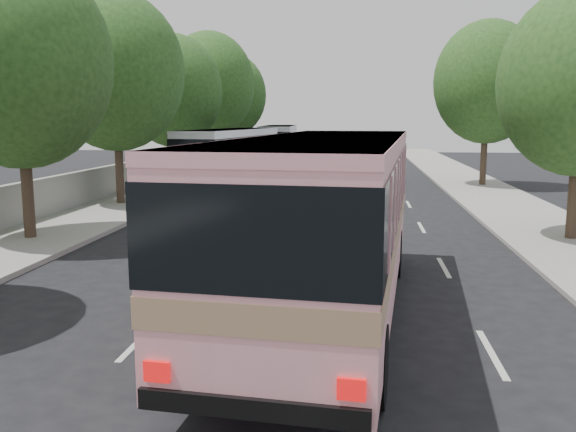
# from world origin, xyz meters

# --- Properties ---
(ground) EXTENTS (120.00, 120.00, 0.00)m
(ground) POSITION_xyz_m (0.00, 0.00, 0.00)
(ground) COLOR black
(ground) RESTS_ON ground
(sidewalk_left) EXTENTS (4.00, 90.00, 0.15)m
(sidewalk_left) POSITION_xyz_m (-8.50, 20.00, 0.07)
(sidewalk_left) COLOR #9E998E
(sidewalk_left) RESTS_ON ground
(sidewalk_right) EXTENTS (4.00, 90.00, 0.12)m
(sidewalk_right) POSITION_xyz_m (8.50, 20.00, 0.06)
(sidewalk_right) COLOR #9E998E
(sidewalk_right) RESTS_ON ground
(low_wall) EXTENTS (0.30, 90.00, 1.50)m
(low_wall) POSITION_xyz_m (-10.30, 20.00, 0.90)
(low_wall) COLOR #9E998E
(low_wall) RESTS_ON sidewalk_left
(tree_left_b) EXTENTS (5.70, 5.70, 8.88)m
(tree_left_b) POSITION_xyz_m (-8.42, 5.94, 5.82)
(tree_left_b) COLOR #38281E
(tree_left_b) RESTS_ON ground
(tree_left_c) EXTENTS (6.00, 6.00, 9.35)m
(tree_left_c) POSITION_xyz_m (-8.62, 13.94, 6.12)
(tree_left_c) COLOR #38281E
(tree_left_c) RESTS_ON ground
(tree_left_d) EXTENTS (5.52, 5.52, 8.60)m
(tree_left_d) POSITION_xyz_m (-8.52, 21.94, 5.63)
(tree_left_d) COLOR #38281E
(tree_left_d) RESTS_ON ground
(tree_left_e) EXTENTS (6.30, 6.30, 9.82)m
(tree_left_e) POSITION_xyz_m (-8.42, 29.94, 6.43)
(tree_left_e) COLOR #38281E
(tree_left_e) RESTS_ON ground
(tree_left_f) EXTENTS (5.88, 5.88, 9.16)m
(tree_left_f) POSITION_xyz_m (-8.62, 37.94, 6.00)
(tree_left_f) COLOR #38281E
(tree_left_f) RESTS_ON ground
(tree_right_far) EXTENTS (6.00, 6.00, 9.35)m
(tree_right_far) POSITION_xyz_m (9.08, 23.94, 6.12)
(tree_right_far) COLOR #38281E
(tree_right_far) RESTS_ON ground
(pink_bus) EXTENTS (3.84, 11.36, 3.56)m
(pink_bus) POSITION_xyz_m (1.30, -0.25, 2.21)
(pink_bus) COLOR pink
(pink_bus) RESTS_ON ground
(pink_taxi) EXTENTS (2.37, 4.74, 1.55)m
(pink_taxi) POSITION_xyz_m (-1.45, 5.39, 0.78)
(pink_taxi) COLOR #DC1364
(pink_taxi) RESTS_ON ground
(white_pickup) EXTENTS (3.06, 6.22, 1.74)m
(white_pickup) POSITION_xyz_m (-2.00, 16.21, 0.87)
(white_pickup) COLOR white
(white_pickup) RESTS_ON ground
(tour_coach_front) EXTENTS (3.82, 11.26, 3.30)m
(tour_coach_front) POSITION_xyz_m (-5.15, 21.12, 1.99)
(tour_coach_front) COLOR white
(tour_coach_front) RESTS_ON ground
(tour_coach_rear) EXTENTS (3.05, 11.17, 3.30)m
(tour_coach_rear) POSITION_xyz_m (-4.50, 36.56, 1.99)
(tour_coach_rear) COLOR silver
(tour_coach_rear) RESTS_ON ground
(taxi_roof_sign) EXTENTS (0.57, 0.24, 0.18)m
(taxi_roof_sign) POSITION_xyz_m (-1.45, 5.39, 1.64)
(taxi_roof_sign) COLOR silver
(taxi_roof_sign) RESTS_ON pink_taxi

